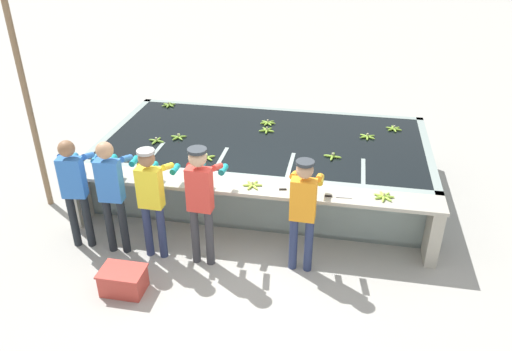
# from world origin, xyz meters

# --- Properties ---
(ground_plane) EXTENTS (80.00, 80.00, 0.00)m
(ground_plane) POSITION_xyz_m (0.00, 0.00, 0.00)
(ground_plane) COLOR #A3A099
(ground_plane) RESTS_ON ground
(wash_tank) EXTENTS (5.31, 2.81, 0.89)m
(wash_tank) POSITION_xyz_m (0.00, 1.84, 0.44)
(wash_tank) COLOR gray
(wash_tank) RESTS_ON ground
(work_ledge) EXTENTS (5.31, 0.45, 0.89)m
(work_ledge) POSITION_xyz_m (0.00, 0.23, 0.65)
(work_ledge) COLOR #A8A393
(work_ledge) RESTS_ON ground
(worker_0) EXTENTS (0.47, 0.73, 1.62)m
(worker_0) POSITION_xyz_m (-2.23, -0.31, 0.97)
(worker_0) COLOR #1E2328
(worker_0) RESTS_ON ground
(worker_1) EXTENTS (0.43, 0.72, 1.67)m
(worker_1) POSITION_xyz_m (-1.68, -0.34, 1.00)
(worker_1) COLOR #1E2328
(worker_1) RESTS_ON ground
(worker_2) EXTENTS (0.41, 0.72, 1.61)m
(worker_2) POSITION_xyz_m (-1.12, -0.34, 0.97)
(worker_2) COLOR navy
(worker_2) RESTS_ON ground
(worker_3) EXTENTS (0.43, 0.73, 1.70)m
(worker_3) POSITION_xyz_m (-0.45, -0.37, 1.04)
(worker_3) COLOR #38383D
(worker_3) RESTS_ON ground
(worker_4) EXTENTS (0.42, 0.72, 1.60)m
(worker_4) POSITION_xyz_m (0.85, -0.27, 0.97)
(worker_4) COLOR navy
(worker_4) RESTS_ON ground
(banana_bunch_floating_0) EXTENTS (0.27, 0.27, 0.08)m
(banana_bunch_floating_0) POSITION_xyz_m (-1.41, 1.58, 0.90)
(banana_bunch_floating_0) COLOR #75A333
(banana_bunch_floating_0) RESTS_ON wash_tank
(banana_bunch_floating_1) EXTENTS (0.26, 0.28, 0.08)m
(banana_bunch_floating_1) POSITION_xyz_m (1.66, 2.19, 0.90)
(banana_bunch_floating_1) COLOR #7FAD33
(banana_bunch_floating_1) RESTS_ON wash_tank
(banana_bunch_floating_2) EXTENTS (0.27, 0.28, 0.08)m
(banana_bunch_floating_2) POSITION_xyz_m (-2.08, 2.99, 0.90)
(banana_bunch_floating_2) COLOR #75A333
(banana_bunch_floating_2) RESTS_ON wash_tank
(banana_bunch_floating_3) EXTENTS (0.28, 0.28, 0.08)m
(banana_bunch_floating_3) POSITION_xyz_m (-1.72, 1.38, 0.90)
(banana_bunch_floating_3) COLOR #75A333
(banana_bunch_floating_3) RESTS_ON wash_tank
(banana_bunch_floating_4) EXTENTS (0.28, 0.28, 0.08)m
(banana_bunch_floating_4) POSITION_xyz_m (-0.06, 2.47, 0.90)
(banana_bunch_floating_4) COLOR #7FAD33
(banana_bunch_floating_4) RESTS_ON wash_tank
(banana_bunch_floating_5) EXTENTS (0.28, 0.28, 0.08)m
(banana_bunch_floating_5) POSITION_xyz_m (2.10, 2.60, 0.90)
(banana_bunch_floating_5) COLOR #7FAD33
(banana_bunch_floating_5) RESTS_ON wash_tank
(banana_bunch_floating_6) EXTENTS (0.27, 0.28, 0.08)m
(banana_bunch_floating_6) POSITION_xyz_m (-0.75, 0.94, 0.90)
(banana_bunch_floating_6) COLOR #8CB738
(banana_bunch_floating_6) RESTS_ON wash_tank
(banana_bunch_floating_7) EXTENTS (0.28, 0.28, 0.08)m
(banana_bunch_floating_7) POSITION_xyz_m (1.13, 1.33, 0.90)
(banana_bunch_floating_7) COLOR #7FAD33
(banana_bunch_floating_7) RESTS_ON wash_tank
(banana_bunch_floating_8) EXTENTS (0.28, 0.27, 0.08)m
(banana_bunch_floating_8) POSITION_xyz_m (-0.02, 2.13, 0.90)
(banana_bunch_floating_8) COLOR #7FAD33
(banana_bunch_floating_8) RESTS_ON wash_tank
(banana_bunch_ledge_0) EXTENTS (0.28, 0.28, 0.08)m
(banana_bunch_ledge_0) POSITION_xyz_m (0.10, 0.23, 0.91)
(banana_bunch_ledge_0) COLOR #9EC642
(banana_bunch_ledge_0) RESTS_ON work_ledge
(banana_bunch_ledge_1) EXTENTS (0.28, 0.28, 0.08)m
(banana_bunch_ledge_1) POSITION_xyz_m (1.85, 0.25, 0.91)
(banana_bunch_ledge_1) COLOR #93BC3D
(banana_bunch_ledge_1) RESTS_ON work_ledge
(knife_0) EXTENTS (0.35, 0.11, 0.02)m
(knife_0) POSITION_xyz_m (0.59, 0.22, 0.90)
(knife_0) COLOR silver
(knife_0) RESTS_ON work_ledge
(knife_1) EXTENTS (0.35, 0.06, 0.02)m
(knife_1) POSITION_xyz_m (1.21, 0.15, 0.90)
(knife_1) COLOR silver
(knife_1) RESTS_ON work_ledge
(crate) EXTENTS (0.55, 0.39, 0.32)m
(crate) POSITION_xyz_m (-1.27, -1.15, 0.16)
(crate) COLOR #B73D33
(crate) RESTS_ON ground
(support_post_left) EXTENTS (0.09, 0.09, 3.20)m
(support_post_left) POSITION_xyz_m (-3.32, 0.59, 1.60)
(support_post_left) COLOR #846647
(support_post_left) RESTS_ON ground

